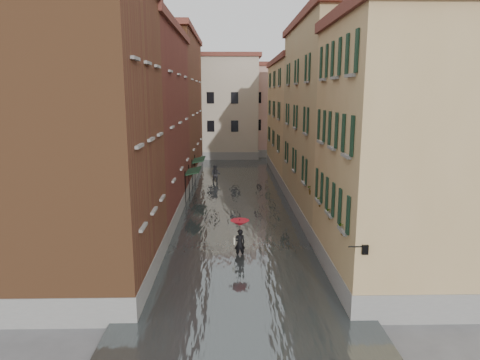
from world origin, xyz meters
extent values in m
plane|color=#575759|center=(0.00, 0.00, 0.00)|extent=(120.00, 120.00, 0.00)
cube|color=#484F50|center=(0.00, 13.00, 0.10)|extent=(10.00, 60.00, 0.20)
cube|color=brown|center=(-7.00, -2.00, 6.50)|extent=(6.00, 8.00, 13.00)
cube|color=#5D2A1D|center=(-7.00, 9.00, 6.25)|extent=(6.00, 14.00, 12.50)
cube|color=brown|center=(-7.00, 24.00, 7.00)|extent=(6.00, 16.00, 14.00)
cube|color=tan|center=(7.00, -2.00, 5.75)|extent=(6.00, 8.00, 11.50)
cube|color=#9A895D|center=(7.00, 9.00, 6.50)|extent=(6.00, 14.00, 13.00)
cube|color=tan|center=(7.00, 24.00, 5.75)|extent=(6.00, 16.00, 11.50)
cube|color=#B8A892|center=(-3.00, 38.00, 6.50)|extent=(12.00, 9.00, 13.00)
cube|color=tan|center=(6.00, 40.00, 6.00)|extent=(10.00, 9.00, 12.00)
cube|color=black|center=(-3.45, 12.64, 2.55)|extent=(1.09, 2.87, 0.31)
cylinder|color=black|center=(-3.95, 11.21, 1.40)|extent=(0.06, 0.06, 2.80)
cylinder|color=black|center=(-3.95, 14.08, 1.40)|extent=(0.06, 0.06, 2.80)
cube|color=black|center=(-3.45, 18.41, 2.55)|extent=(1.09, 2.99, 0.31)
cylinder|color=black|center=(-3.95, 16.92, 1.40)|extent=(0.06, 0.06, 2.80)
cylinder|color=black|center=(-3.95, 19.90, 1.40)|extent=(0.06, 0.06, 2.80)
cylinder|color=black|center=(4.05, -6.00, 3.10)|extent=(0.60, 0.05, 0.05)
cube|color=black|center=(4.35, -6.00, 3.00)|extent=(0.22, 0.22, 0.35)
cube|color=beige|center=(4.35, -6.00, 3.00)|extent=(0.14, 0.14, 0.24)
cube|color=#984231|center=(4.12, -4.15, 3.15)|extent=(0.22, 0.85, 0.18)
imported|color=#265926|center=(4.12, -4.15, 3.57)|extent=(0.59, 0.51, 0.66)
cube|color=#984231|center=(4.12, -1.95, 3.15)|extent=(0.22, 0.85, 0.18)
imported|color=#265926|center=(4.12, -1.95, 3.57)|extent=(0.59, 0.51, 0.66)
cube|color=#984231|center=(4.12, 0.26, 3.15)|extent=(0.22, 0.85, 0.18)
imported|color=#265926|center=(4.12, 0.26, 3.57)|extent=(0.59, 0.51, 0.66)
cube|color=#984231|center=(4.12, 2.93, 3.15)|extent=(0.22, 0.85, 0.18)
imported|color=#265926|center=(4.12, 2.93, 3.57)|extent=(0.59, 0.51, 0.66)
imported|color=black|center=(-0.04, 0.80, 0.79)|extent=(0.65, 0.50, 1.57)
cube|color=#BDBA9D|center=(-0.32, 0.85, 0.95)|extent=(0.08, 0.30, 0.38)
cylinder|color=black|center=(-0.04, 0.80, 1.35)|extent=(0.02, 0.02, 1.00)
cone|color=#AD0B19|center=(-0.04, 0.80, 1.92)|extent=(1.03, 1.03, 0.28)
imported|color=black|center=(-1.94, 19.52, 0.94)|extent=(0.96, 0.77, 1.88)
camera|label=1|loc=(-0.48, -20.54, 8.53)|focal=32.00mm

